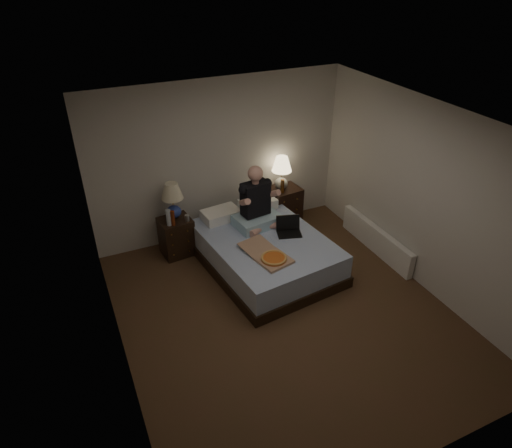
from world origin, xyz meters
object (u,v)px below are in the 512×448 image
nightstand_left (177,236)px  soda_can (187,218)px  pizza_box (274,259)px  laptop (289,227)px  bed (265,252)px  beer_bottle_right (282,186)px  person (257,197)px  nightstand_right (283,205)px  radiator (376,240)px  lamp_left (173,201)px  water_bottle (169,218)px  beer_bottle_left (173,218)px  lamp_right (282,173)px

nightstand_left → soda_can: bearing=-41.4°
pizza_box → laptop: bearing=32.3°
bed → soda_can: soda_can is taller
beer_bottle_right → person: size_ratio=0.25×
nightstand_right → radiator: size_ratio=0.41×
nightstand_left → beer_bottle_right: 1.85m
radiator → nightstand_right: bearing=123.5°
nightstand_right → pizza_box: nightstand_right is taller
bed → lamp_left: size_ratio=3.59×
water_bottle → beer_bottle_right: size_ratio=1.09×
beer_bottle_left → beer_bottle_right: 1.86m
pizza_box → bed: bearing=62.6°
water_bottle → pizza_box: size_ratio=0.33×
laptop → nightstand_left: bearing=163.8°
nightstand_right → laptop: size_ratio=1.91×
laptop → pizza_box: (-0.49, -0.50, -0.08)m
beer_bottle_right → radiator: (1.00, -1.23, -0.56)m
nightstand_right → soda_can: 1.79m
beer_bottle_left → bed: bearing=-32.9°
soda_can → beer_bottle_right: beer_bottle_right is taller
nightstand_right → nightstand_left: bearing=177.9°
nightstand_left → laptop: size_ratio=1.75×
nightstand_left → water_bottle: size_ratio=2.37×
nightstand_left → laptop: bearing=-39.1°
person → laptop: (0.31, -0.42, -0.35)m
water_bottle → person: person is taller
person → water_bottle: bearing=154.3°
pizza_box → nightstand_left: bearing=109.9°
water_bottle → pizza_box: water_bottle is taller
nightstand_left → radiator: 3.05m
nightstand_left → nightstand_right: 1.90m
water_bottle → beer_bottle_left: 0.06m
nightstand_left → pizza_box: (0.92, -1.43, 0.25)m
lamp_right → beer_bottle_right: bearing=-109.9°
bed → soda_can: 1.25m
radiator → soda_can: bearing=157.5°
lamp_right → radiator: size_ratio=0.35×
beer_bottle_right → laptop: size_ratio=0.68×
soda_can → beer_bottle_right: 1.65m
bed → lamp_left: bearing=131.6°
bed → beer_bottle_left: size_ratio=8.75×
lamp_left → lamp_right: (1.83, 0.08, 0.05)m
water_bottle → person: 1.30m
water_bottle → beer_bottle_left: size_ratio=1.09×
nightstand_right → lamp_left: lamp_left is taller
beer_bottle_left → beer_bottle_right: bearing=5.0°
bed → nightstand_left: size_ratio=3.39×
lamp_left → beer_bottle_right: size_ratio=2.43×
lamp_right → laptop: 1.20m
soda_can → beer_bottle_left: 0.23m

